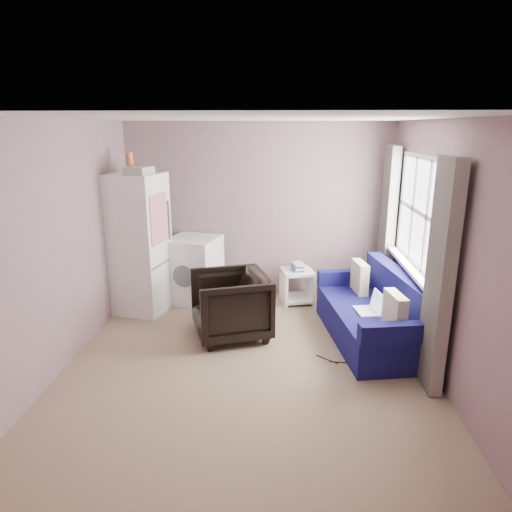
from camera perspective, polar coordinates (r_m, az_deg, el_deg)
The scene contains 8 objects.
room at distance 4.57m, azimuth -0.79°, elevation 1.02°, with size 3.84×4.24×2.54m.
armchair at distance 5.42m, azimuth -3.23°, elevation -5.74°, with size 0.84×0.78×0.86m, color black.
fridge at distance 6.21m, azimuth -14.35°, elevation 1.56°, with size 0.76×0.76×2.11m.
washing_machine at distance 6.53m, azimuth -7.74°, elevation -1.54°, with size 0.81×0.81×0.93m.
side_table at distance 6.51m, azimuth 5.17°, elevation -3.46°, with size 0.51×0.51×0.59m.
sofa at distance 5.54m, azimuth 14.57°, elevation -7.22°, with size 1.11×1.95×0.82m.
window_dressing at distance 5.47m, azimuth 18.54°, elevation 1.08°, with size 0.17×2.62×2.18m.
floor_cables at distance 5.08m, azimuth 9.82°, elevation -12.80°, with size 0.41×0.19×0.01m.
Camera 1 is at (0.33, -4.40, 2.43)m, focal length 32.00 mm.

